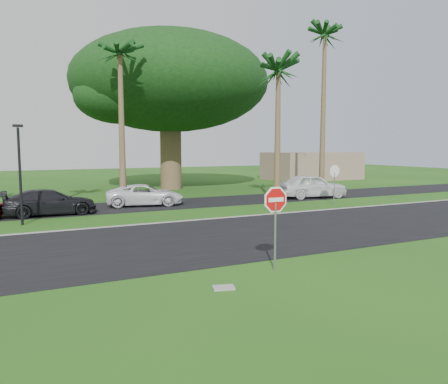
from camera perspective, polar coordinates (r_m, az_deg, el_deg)
The scene contains 16 objects.
ground at distance 15.48m, azimuth -1.01°, elevation -7.62°, with size 120.00×120.00×0.00m, color #1C4C13.
road at distance 17.27m, azimuth -3.84°, elevation -6.18°, with size 120.00×8.00×0.02m, color black.
parking_strip at distance 27.15m, azimuth -12.27°, elevation -1.86°, with size 120.00×5.00×0.02m, color black.
curb at distance 21.00m, azimuth -8.04°, elevation -3.99°, with size 120.00×0.12×0.06m, color gray.
stop_sign_near at distance 12.80m, azimuth 6.73°, elevation -2.44°, with size 1.05×0.07×2.62m.
stop_sign_far at distance 28.45m, azimuth 14.23°, elevation 2.02°, with size 1.05×0.07×2.62m.
palm_center at distance 28.90m, azimuth -13.44°, elevation 16.82°, with size 5.00×5.00×10.50m.
palm_right_near at distance 28.56m, azimuth 7.11°, elevation 15.08°, with size 5.00×5.00×9.50m.
palm_right_far at distance 35.07m, azimuth 13.04°, elevation 18.90°, with size 5.00×5.00×13.00m.
canopy_tree at distance 38.10m, azimuth -7.08°, elevation 13.92°, with size 16.50×16.50×13.12m.
streetlight_right at distance 22.16m, azimuth -25.12°, elevation 2.85°, with size 0.45×0.25×4.64m.
building_far at distance 49.98m, azimuth 11.39°, elevation 3.38°, with size 10.00×6.00×3.00m, color gray.
car_dark at distance 24.92m, azimuth -21.75°, elevation -1.28°, with size 1.92×4.71×1.37m, color black.
car_minivan at distance 27.34m, azimuth -10.27°, elevation -0.41°, with size 2.16×4.68×1.30m, color white.
car_pickup at distance 31.53m, azimuth 11.38°, elevation 0.76°, with size 2.00×4.97×1.69m, color white.
utility_slab at distance 11.46m, azimuth -0.05°, elevation -12.38°, with size 0.55×0.35×0.06m, color gray.
Camera 1 is at (-6.38, -13.64, 3.63)m, focal length 35.00 mm.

